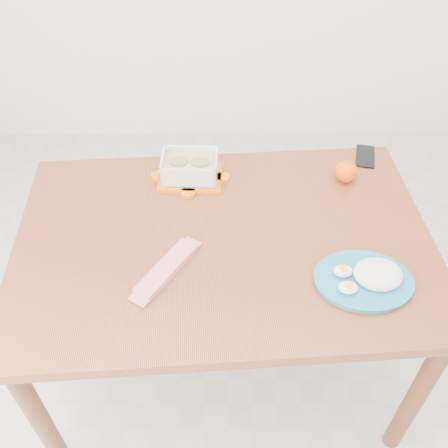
{
  "coord_description": "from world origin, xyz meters",
  "views": [
    {
      "loc": [
        -0.11,
        -1.0,
        1.89
      ],
      "look_at": [
        -0.11,
        0.1,
        0.81
      ],
      "focal_mm": 40.0,
      "sensor_mm": 36.0,
      "label": 1
    }
  ],
  "objects_px": {
    "food_container": "(190,168)",
    "smartphone": "(365,156)",
    "rice_plate": "(368,277)",
    "dining_table": "(224,256)",
    "orange_fruit": "(346,171)"
  },
  "relations": [
    {
      "from": "food_container",
      "to": "orange_fruit",
      "type": "bearing_deg",
      "value": 1.04
    },
    {
      "from": "food_container",
      "to": "smartphone",
      "type": "height_order",
      "value": "food_container"
    },
    {
      "from": "dining_table",
      "to": "smartphone",
      "type": "height_order",
      "value": "smartphone"
    },
    {
      "from": "dining_table",
      "to": "orange_fruit",
      "type": "relative_size",
      "value": 17.43
    },
    {
      "from": "smartphone",
      "to": "rice_plate",
      "type": "bearing_deg",
      "value": -88.98
    },
    {
      "from": "food_container",
      "to": "rice_plate",
      "type": "distance_m",
      "value": 0.72
    },
    {
      "from": "food_container",
      "to": "orange_fruit",
      "type": "xyz_separation_m",
      "value": [
        0.55,
        -0.01,
        -0.01
      ]
    },
    {
      "from": "orange_fruit",
      "to": "rice_plate",
      "type": "xyz_separation_m",
      "value": [
        -0.02,
        -0.47,
        -0.01
      ]
    },
    {
      "from": "rice_plate",
      "to": "dining_table",
      "type": "bearing_deg",
      "value": 158.02
    },
    {
      "from": "orange_fruit",
      "to": "dining_table",
      "type": "bearing_deg",
      "value": -146.78
    },
    {
      "from": "orange_fruit",
      "to": "smartphone",
      "type": "height_order",
      "value": "orange_fruit"
    },
    {
      "from": "food_container",
      "to": "smartphone",
      "type": "xyz_separation_m",
      "value": [
        0.65,
        0.12,
        -0.04
      ]
    },
    {
      "from": "dining_table",
      "to": "food_container",
      "type": "distance_m",
      "value": 0.34
    },
    {
      "from": "food_container",
      "to": "smartphone",
      "type": "relative_size",
      "value": 1.68
    },
    {
      "from": "dining_table",
      "to": "orange_fruit",
      "type": "bearing_deg",
      "value": 29.35
    }
  ]
}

